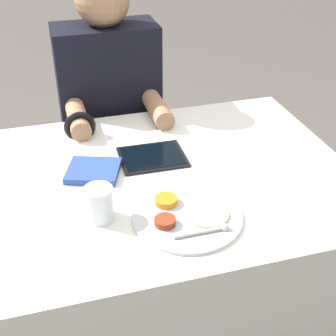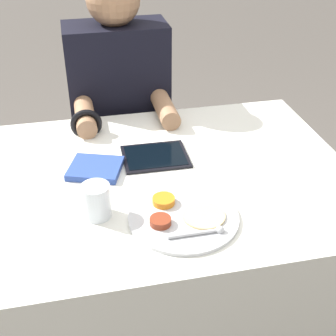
{
  "view_description": "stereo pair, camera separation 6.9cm",
  "coord_description": "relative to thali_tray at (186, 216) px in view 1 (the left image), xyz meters",
  "views": [
    {
      "loc": [
        -0.27,
        -1.14,
        1.51
      ],
      "look_at": [
        0.04,
        -0.06,
        0.79
      ],
      "focal_mm": 50.0,
      "sensor_mm": 36.0,
      "label": 1
    },
    {
      "loc": [
        -0.2,
        -1.16,
        1.51
      ],
      "look_at": [
        0.04,
        -0.06,
        0.79
      ],
      "focal_mm": 50.0,
      "sensor_mm": 36.0,
      "label": 2
    }
  ],
  "objects": [
    {
      "name": "drinking_glass",
      "position": [
        -0.22,
        0.06,
        0.04
      ],
      "size": [
        0.08,
        0.08,
        0.09
      ],
      "color": "silver",
      "rests_on": "dining_table"
    },
    {
      "name": "red_notebook",
      "position": [
        -0.21,
        0.28,
        0.0
      ],
      "size": [
        0.19,
        0.18,
        0.02
      ],
      "color": "silver",
      "rests_on": "dining_table"
    },
    {
      "name": "dining_table",
      "position": [
        -0.04,
        0.22,
        -0.37
      ],
      "size": [
        1.23,
        0.87,
        0.73
      ],
      "color": "silver",
      "rests_on": "ground_plane"
    },
    {
      "name": "tablet_device",
      "position": [
        -0.01,
        0.32,
        -0.0
      ],
      "size": [
        0.21,
        0.17,
        0.01
      ],
      "color": "black",
      "rests_on": "dining_table"
    },
    {
      "name": "person_diner",
      "position": [
        -0.07,
        0.8,
        -0.16
      ],
      "size": [
        0.4,
        0.43,
        1.22
      ],
      "color": "black",
      "rests_on": "ground_plane"
    },
    {
      "name": "thali_tray",
      "position": [
        0.0,
        0.0,
        0.0
      ],
      "size": [
        0.29,
        0.29,
        0.03
      ],
      "color": "#B7BABF",
      "rests_on": "dining_table"
    },
    {
      "name": "ground_plane",
      "position": [
        -0.04,
        0.22,
        -0.74
      ],
      "size": [
        12.0,
        12.0,
        0.0
      ],
      "primitive_type": "plane",
      "color": "#4C4742"
    }
  ]
}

